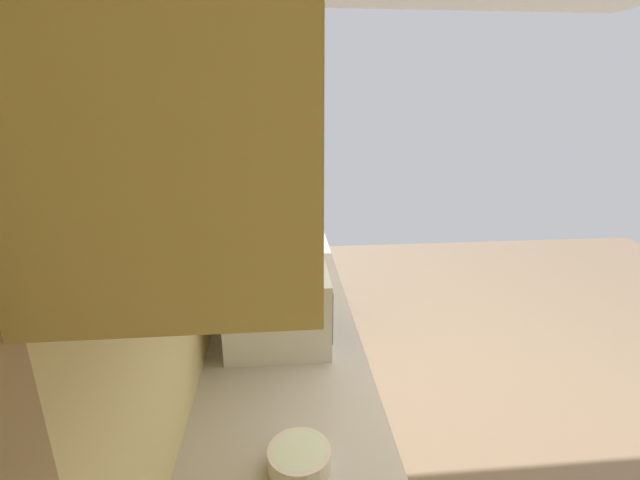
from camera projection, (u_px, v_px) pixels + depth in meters
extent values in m
plane|color=brown|center=(522.00, 436.00, 2.46)|extent=(6.80, 6.80, 0.00)
cube|color=#DDC57E|center=(201.00, 229.00, 1.91)|extent=(4.37, 0.12, 2.56)
cube|color=tan|center=(287.00, 448.00, 1.80)|extent=(3.35, 0.58, 0.89)
cube|color=#B8B0A3|center=(284.00, 353.00, 1.66)|extent=(3.38, 0.61, 0.02)
cube|color=#332819|center=(348.00, 405.00, 2.05)|extent=(0.01, 0.01, 0.82)
cube|color=#332819|center=(336.00, 349.00, 2.50)|extent=(0.01, 0.01, 0.82)
cube|color=#332819|center=(327.00, 311.00, 2.96)|extent=(0.01, 0.01, 0.82)
cube|color=tan|center=(236.00, 75.00, 1.33)|extent=(2.08, 0.34, 0.60)
cube|color=black|center=(284.00, 266.00, 3.71)|extent=(0.67, 0.60, 0.91)
cube|color=black|center=(319.00, 270.00, 3.75)|extent=(0.52, 0.01, 0.50)
cube|color=black|center=(282.00, 214.00, 3.56)|extent=(0.64, 0.57, 0.02)
cube|color=black|center=(247.00, 205.00, 3.51)|extent=(0.64, 0.04, 0.18)
cylinder|color=#38383D|center=(296.00, 217.00, 3.43)|extent=(0.11, 0.11, 0.01)
cylinder|color=#38383D|center=(295.00, 208.00, 3.71)|extent=(0.11, 0.11, 0.01)
cylinder|color=#38383D|center=(268.00, 217.00, 3.41)|extent=(0.11, 0.11, 0.01)
cylinder|color=#38383D|center=(269.00, 208.00, 3.69)|extent=(0.11, 0.11, 0.01)
cube|color=white|center=(278.00, 299.00, 1.74)|extent=(0.48, 0.39, 0.30)
cube|color=black|center=(328.00, 302.00, 1.72)|extent=(0.30, 0.01, 0.21)
cube|color=#2D2D33|center=(322.00, 279.00, 1.94)|extent=(0.09, 0.01, 0.21)
cylinder|color=silver|center=(299.00, 459.00, 1.12)|extent=(0.17, 0.17, 0.06)
cylinder|color=silver|center=(299.00, 454.00, 1.12)|extent=(0.14, 0.14, 0.03)
cylinder|color=red|center=(286.00, 230.00, 2.91)|extent=(0.16, 0.16, 0.14)
cylinder|color=black|center=(286.00, 218.00, 2.89)|extent=(0.04, 0.04, 0.02)
cylinder|color=red|center=(286.00, 223.00, 2.98)|extent=(0.10, 0.02, 0.05)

